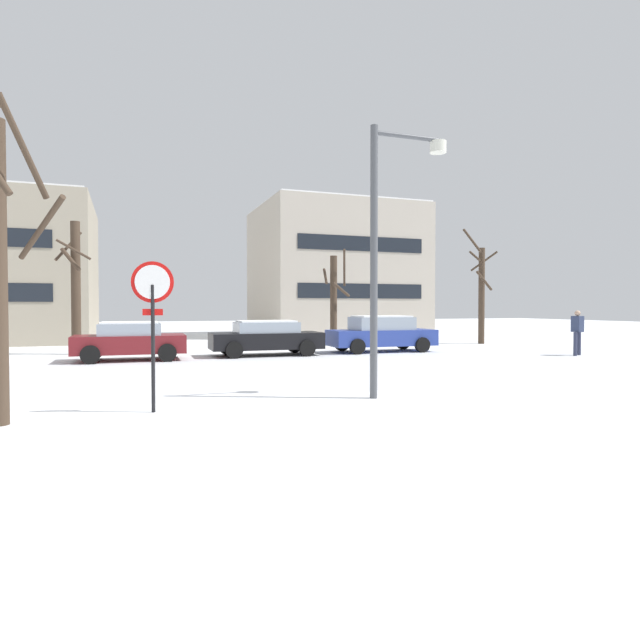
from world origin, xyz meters
TOP-DOWN VIEW (x-y plane):
  - ground_plane at (0.00, 0.00)m, footprint 120.00×120.00m
  - road_surface at (0.00, 3.37)m, footprint 80.00×8.74m
  - stop_sign at (-1.06, -1.95)m, footprint 0.75×0.14m
  - street_lamp at (3.72, -1.96)m, footprint 1.81×0.36m
  - parked_car_maroon at (-1.42, 8.23)m, footprint 3.88×2.16m
  - parked_car_black at (3.68, 8.44)m, footprint 4.41×2.08m
  - parked_car_blue at (8.78, 8.47)m, footprint 4.61×2.06m
  - pedestrian_crossing at (15.28, 4.22)m, footprint 0.56×0.42m
  - tree_far_mid at (8.21, 12.61)m, footprint 1.34×1.32m
  - tree_far_right at (15.86, 11.15)m, footprint 1.77×1.75m
  - tree_far_left at (-3.47, 11.59)m, footprint 1.45×1.50m
  - building_far_right at (12.03, 22.27)m, footprint 10.33×9.20m

SIDE VIEW (x-z plane):
  - ground_plane at x=0.00m, z-range 0.00..0.00m
  - road_surface at x=0.00m, z-range 0.00..0.00m
  - parked_car_black at x=3.68m, z-range 0.02..1.41m
  - parked_car_maroon at x=-1.42m, z-range 0.02..1.42m
  - parked_car_blue at x=8.78m, z-range 0.01..1.56m
  - pedestrian_crossing at x=15.28m, z-range 0.15..1.94m
  - stop_sign at x=-1.06m, z-range 0.56..3.34m
  - tree_far_mid at x=8.21m, z-range -0.02..4.74m
  - tree_far_right at x=15.86m, z-range -0.25..5.78m
  - tree_far_left at x=-3.47m, z-range 0.11..5.50m
  - street_lamp at x=3.72m, z-range 0.64..6.39m
  - building_far_right at x=12.03m, z-range 0.00..8.76m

